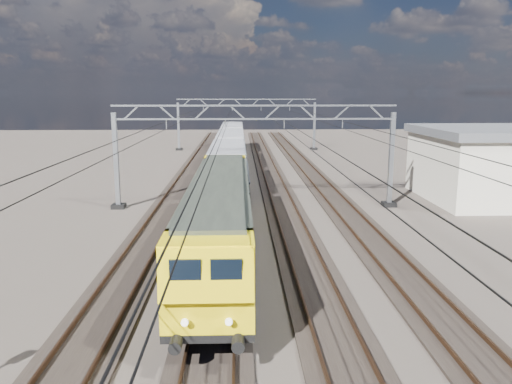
{
  "coord_description": "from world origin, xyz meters",
  "views": [
    {
      "loc": [
        -1.09,
        -30.14,
        7.87
      ],
      "look_at": [
        -0.15,
        -2.6,
        2.4
      ],
      "focal_mm": 35.0,
      "sensor_mm": 36.0,
      "label": 1
    }
  ],
  "objects_px": {
    "catenary_gantry_mid": "(255,152)",
    "catenary_gantry_far": "(247,122)",
    "hopper_wagon_third": "(232,135)",
    "hopper_wagon_mid": "(231,145)",
    "locomotive": "(220,213)",
    "hopper_wagon_lead": "(228,163)"
  },
  "relations": [
    {
      "from": "catenary_gantry_far",
      "to": "hopper_wagon_mid",
      "type": "distance_m",
      "value": 15.6
    },
    {
      "from": "catenary_gantry_mid",
      "to": "hopper_wagon_lead",
      "type": "relative_size",
      "value": 1.53
    },
    {
      "from": "catenary_gantry_mid",
      "to": "catenary_gantry_far",
      "type": "distance_m",
      "value": 36.0
    },
    {
      "from": "catenary_gantry_far",
      "to": "locomotive",
      "type": "bearing_deg",
      "value": -92.42
    },
    {
      "from": "catenary_gantry_mid",
      "to": "hopper_wagon_third",
      "type": "relative_size",
      "value": 1.53
    },
    {
      "from": "locomotive",
      "to": "hopper_wagon_lead",
      "type": "distance_m",
      "value": 17.7
    },
    {
      "from": "hopper_wagon_lead",
      "to": "hopper_wagon_third",
      "type": "distance_m",
      "value": 28.4
    },
    {
      "from": "catenary_gantry_far",
      "to": "hopper_wagon_lead",
      "type": "bearing_deg",
      "value": -93.87
    },
    {
      "from": "catenary_gantry_far",
      "to": "hopper_wagon_mid",
      "type": "xyz_separation_m",
      "value": [
        -2.0,
        -15.38,
        -1.67
      ]
    },
    {
      "from": "catenary_gantry_far",
      "to": "catenary_gantry_mid",
      "type": "bearing_deg",
      "value": -90.0
    },
    {
      "from": "locomotive",
      "to": "hopper_wagon_lead",
      "type": "xyz_separation_m",
      "value": [
        -0.0,
        17.7,
        -0.09
      ]
    },
    {
      "from": "catenary_gantry_mid",
      "to": "locomotive",
      "type": "height_order",
      "value": "catenary_gantry_mid"
    },
    {
      "from": "catenary_gantry_far",
      "to": "hopper_wagon_mid",
      "type": "relative_size",
      "value": 1.53
    },
    {
      "from": "locomotive",
      "to": "catenary_gantry_far",
      "type": "bearing_deg",
      "value": 87.58
    },
    {
      "from": "locomotive",
      "to": "hopper_wagon_third",
      "type": "height_order",
      "value": "locomotive"
    },
    {
      "from": "hopper_wagon_mid",
      "to": "hopper_wagon_third",
      "type": "relative_size",
      "value": 1.0
    },
    {
      "from": "catenary_gantry_mid",
      "to": "hopper_wagon_lead",
      "type": "xyz_separation_m",
      "value": [
        -2.0,
        6.42,
        -1.67
      ]
    },
    {
      "from": "hopper_wagon_third",
      "to": "locomotive",
      "type": "bearing_deg",
      "value": -90.0
    },
    {
      "from": "catenary_gantry_far",
      "to": "hopper_wagon_lead",
      "type": "relative_size",
      "value": 1.53
    },
    {
      "from": "hopper_wagon_third",
      "to": "catenary_gantry_mid",
      "type": "bearing_deg",
      "value": -86.71
    },
    {
      "from": "locomotive",
      "to": "hopper_wagon_third",
      "type": "bearing_deg",
      "value": 90.0
    },
    {
      "from": "hopper_wagon_lead",
      "to": "locomotive",
      "type": "bearing_deg",
      "value": -90.0
    }
  ]
}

